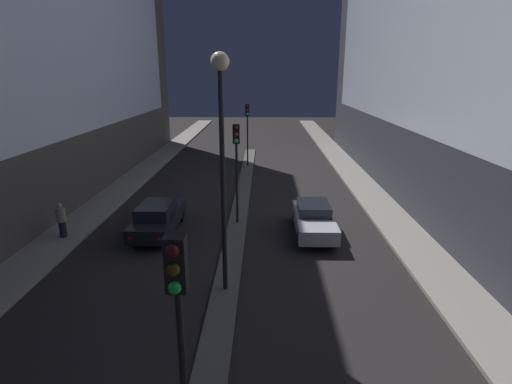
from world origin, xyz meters
The scene contains 8 objects.
median_strip centered at (0.00, 18.31, 0.06)m, with size 0.92×34.62×0.11m.
traffic_light_near centered at (0.00, 2.52, 3.67)m, with size 0.32×0.42×4.87m.
traffic_light_mid centered at (0.00, 15.81, 3.67)m, with size 0.32×0.42×4.87m.
traffic_light_far centered at (0.00, 28.50, 3.67)m, with size 0.32×0.42×4.87m.
street_lamp centered at (0.00, 9.42, 5.64)m, with size 0.56×0.56×7.78m.
car_left_lane centered at (-3.65, 14.62, 0.77)m, with size 1.74×4.67×1.52m.
car_right_lane centered at (3.65, 14.69, 0.74)m, with size 1.73×4.39×1.43m.
pedestrian_on_left_sidewalk centered at (-7.76, 13.73, 0.97)m, with size 0.42×0.42×1.61m.
Camera 1 is at (1.31, -2.86, 7.28)m, focal length 28.00 mm.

